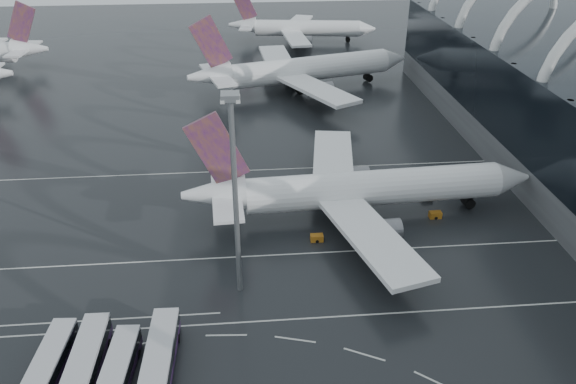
{
  "coord_description": "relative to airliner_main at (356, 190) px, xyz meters",
  "views": [
    {
      "loc": [
        -6.28,
        -55.45,
        48.0
      ],
      "look_at": [
        0.29,
        18.29,
        7.0
      ],
      "focal_mm": 35.0,
      "sensor_mm": 36.0,
      "label": 1
    }
  ],
  "objects": [
    {
      "name": "ground",
      "position": [
        -11.51,
        -21.88,
        -4.84
      ],
      "size": [
        420.0,
        420.0,
        0.0
      ],
      "primitive_type": "plane",
      "color": "black",
      "rests_on": "ground"
    },
    {
      "name": "lane_marking_near",
      "position": [
        -11.51,
        -23.88,
        -4.84
      ],
      "size": [
        120.0,
        0.25,
        0.01
      ],
      "primitive_type": "cube",
      "color": "beige",
      "rests_on": "ground"
    },
    {
      "name": "lane_marking_mid",
      "position": [
        -11.51,
        -9.88,
        -4.84
      ],
      "size": [
        120.0,
        0.25,
        0.01
      ],
      "primitive_type": "cube",
      "color": "beige",
      "rests_on": "ground"
    },
    {
      "name": "lane_marking_far",
      "position": [
        -11.51,
        18.12,
        -4.84
      ],
      "size": [
        120.0,
        0.25,
        0.01
      ],
      "primitive_type": "cube",
      "color": "beige",
      "rests_on": "ground"
    },
    {
      "name": "bus_bay_line_north",
      "position": [
        -35.51,
        -21.88,
        -4.84
      ],
      "size": [
        28.0,
        0.25,
        0.01
      ],
      "primitive_type": "cube",
      "color": "beige",
      "rests_on": "ground"
    },
    {
      "name": "airliner_main",
      "position": [
        0.0,
        0.0,
        0.0
      ],
      "size": [
        57.09,
        50.03,
        19.34
      ],
      "rotation": [
        0.0,
        0.0,
        0.06
      ],
      "color": "white",
      "rests_on": "ground"
    },
    {
      "name": "airliner_gate_b",
      "position": [
        -2.38,
        63.95,
        0.41
      ],
      "size": [
        59.6,
        52.84,
        20.99
      ],
      "rotation": [
        0.0,
        0.0,
        0.27
      ],
      "color": "white",
      "rests_on": "ground"
    },
    {
      "name": "airliner_gate_c",
      "position": [
        3.17,
        114.69,
        -0.41
      ],
      "size": [
        49.81,
        45.57,
        17.74
      ],
      "rotation": [
        0.0,
        0.0,
        -0.13
      ],
      "color": "white",
      "rests_on": "ground"
    },
    {
      "name": "bus_row_near_a",
      "position": [
        -39.93,
        -30.61,
        -3.21
      ],
      "size": [
        3.58,
        12.24,
        2.97
      ],
      "rotation": [
        0.0,
        0.0,
        1.5
      ],
      "color": "#291239",
      "rests_on": "ground"
    },
    {
      "name": "bus_row_near_b",
      "position": [
        -35.96,
        -30.71,
        -3.1
      ],
      "size": [
        3.31,
        12.97,
        3.18
      ],
      "rotation": [
        0.0,
        0.0,
        1.55
      ],
      "color": "#291239",
      "rests_on": "ground"
    },
    {
      "name": "bus_row_near_c",
      "position": [
        -32.28,
        -32.37,
        -3.22
      ],
      "size": [
        3.53,
        12.13,
        2.95
      ],
      "rotation": [
        0.0,
        0.0,
        1.5
      ],
      "color": "#291239",
      "rests_on": "ground"
    },
    {
      "name": "bus_row_near_d",
      "position": [
        -27.91,
        -30.73,
        -3.06
      ],
      "size": [
        3.45,
        13.24,
        3.24
      ],
      "rotation": [
        0.0,
        0.0,
        1.54
      ],
      "color": "#291239",
      "rests_on": "ground"
    },
    {
      "name": "floodlight_mast",
      "position": [
        -18.91,
        -17.36,
        12.46
      ],
      "size": [
        2.11,
        2.11,
        27.51
      ],
      "color": "gray",
      "rests_on": "ground"
    },
    {
      "name": "gse_cart_belly_a",
      "position": [
        13.05,
        -1.73,
        -4.31
      ],
      "size": [
        1.96,
        1.16,
        1.07
      ],
      "primitive_type": "cube",
      "color": "#AB6516",
      "rests_on": "ground"
    },
    {
      "name": "gse_cart_belly_c",
      "position": [
        -7.09,
        -6.7,
        -4.31
      ],
      "size": [
        1.94,
        1.15,
        1.06
      ],
      "primitive_type": "cube",
      "color": "#AB6516",
      "rests_on": "ground"
    },
    {
      "name": "gse_cart_belly_d",
      "position": [
        13.62,
        4.49,
        -4.31
      ],
      "size": [
        1.97,
        1.16,
        1.07
      ],
      "primitive_type": "cube",
      "color": "slate",
      "rests_on": "ground"
    },
    {
      "name": "gse_cart_belly_e",
      "position": [
        8.65,
        10.58,
        -4.3
      ],
      "size": [
        1.98,
        1.17,
        1.08
      ],
      "primitive_type": "cube",
      "color": "#AB6516",
      "rests_on": "ground"
    }
  ]
}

